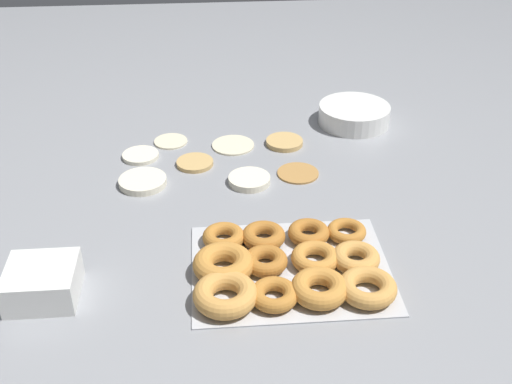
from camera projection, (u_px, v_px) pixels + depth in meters
The scene contains 12 objects.
ground_plane at pixel (232, 186), 1.48m from camera, with size 3.00×3.00×0.00m, color gray.
pancake_0 at pixel (143, 181), 1.48m from camera, with size 0.11×0.11×0.02m, color silver.
pancake_1 at pixel (298, 172), 1.52m from camera, with size 0.10×0.10×0.01m, color #B27F42.
pancake_2 at pixel (171, 141), 1.66m from camera, with size 0.09×0.09×0.01m, color beige.
pancake_3 at pixel (284, 142), 1.65m from camera, with size 0.09×0.09×0.01m, color tan.
pancake_4 at pixel (195, 163), 1.56m from camera, with size 0.09×0.09×0.01m, color tan.
pancake_5 at pixel (233, 144), 1.64m from camera, with size 0.11×0.11×0.01m, color beige.
pancake_6 at pixel (141, 155), 1.59m from camera, with size 0.09×0.09×0.01m, color silver.
pancake_7 at pixel (249, 180), 1.49m from camera, with size 0.10×0.10×0.02m, color silver.
donut_tray at pixel (285, 267), 1.20m from camera, with size 0.38×0.30×0.04m.
batter_bowl at pixel (354, 115), 1.74m from camera, with size 0.19×0.19×0.05m.
container_stack at pixel (42, 282), 1.14m from camera, with size 0.12×0.12×0.06m.
Camera 1 is at (-0.05, -1.26, 0.78)m, focal length 45.00 mm.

